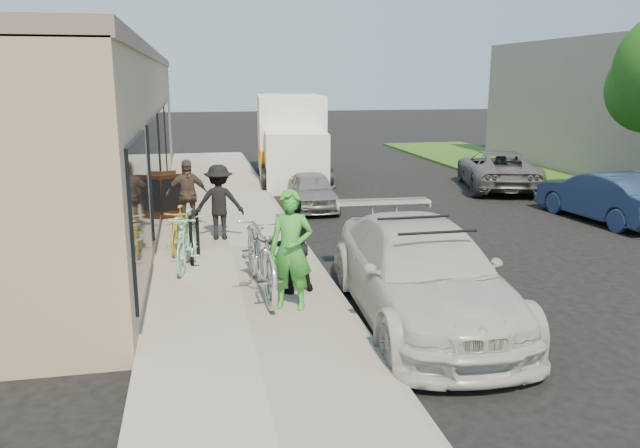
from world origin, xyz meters
TOP-DOWN VIEW (x-y plane):
  - ground at (0.00, 0.00)m, footprint 120.00×120.00m
  - sidewalk at (-2.00, 3.00)m, footprint 3.00×34.00m
  - curb at (-0.45, 3.00)m, footprint 0.12×34.00m
  - storefront at (-5.24, 7.99)m, footprint 3.60×20.00m
  - bike_rack at (-2.71, 2.17)m, footprint 0.19×0.66m
  - sandwich_board at (-3.29, 6.12)m, footprint 0.90×0.90m
  - sedan_white at (0.58, -1.11)m, footprint 2.26×5.07m
  - sedan_silver at (0.54, 7.23)m, footprint 1.30×3.02m
  - moving_truck at (0.80, 12.60)m, footprint 2.76×6.16m
  - far_car_blue at (7.46, 4.23)m, footprint 1.74×3.97m
  - far_car_gray at (7.07, 9.17)m, footprint 3.31×5.00m
  - tandem_bike at (-1.65, 0.18)m, footprint 1.04×2.66m
  - woman_rider at (-1.31, -0.64)m, footprint 0.77×0.63m
  - man_standing at (-1.19, 0.11)m, footprint 0.87×0.75m
  - cruiser_bike_a at (-2.85, 1.76)m, footprint 0.82×1.80m
  - cruiser_bike_b at (-2.92, 2.69)m, footprint 0.99×1.71m
  - cruiser_bike_c at (-3.02, 2.98)m, footprint 0.65×1.52m
  - bystander_a at (-2.16, 3.79)m, footprint 1.10×0.71m
  - bystander_b at (-2.84, 4.71)m, footprint 0.99×0.49m

SIDE VIEW (x-z plane):
  - ground at x=0.00m, z-range 0.00..0.00m
  - curb at x=-0.45m, z-range 0.00..0.13m
  - sidewalk at x=-2.00m, z-range 0.00..0.15m
  - sedan_silver at x=0.54m, z-range 0.00..1.01m
  - cruiser_bike_b at x=-2.92m, z-range 0.15..1.00m
  - cruiser_bike_c at x=-3.02m, z-range 0.15..1.03m
  - far_car_blue at x=7.46m, z-range 0.00..1.27m
  - far_car_gray at x=7.07m, z-range 0.00..1.28m
  - cruiser_bike_a at x=-2.85m, z-range 0.15..1.20m
  - bike_rack at x=-2.71m, z-range 0.25..1.19m
  - sedan_white at x=0.58m, z-range -0.02..1.47m
  - sandwich_board at x=-3.29m, z-range 0.16..1.29m
  - tandem_bike at x=-1.65m, z-range 0.15..1.53m
  - man_standing at x=-1.19m, z-range 0.15..1.71m
  - bystander_a at x=-2.16m, z-range 0.15..1.76m
  - bystander_b at x=-2.84m, z-range 0.15..1.78m
  - woman_rider at x=-1.31m, z-range 0.15..1.95m
  - moving_truck at x=0.80m, z-range -0.17..2.78m
  - storefront at x=-5.24m, z-range 0.01..4.24m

